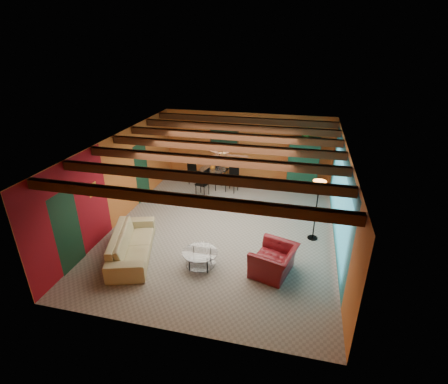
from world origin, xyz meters
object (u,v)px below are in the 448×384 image
(sofa, at_px, (132,244))
(armoire, at_px, (303,164))
(dining_table, at_px, (213,175))
(floor_lamp, at_px, (316,211))
(potted_plant, at_px, (306,133))
(vase, at_px, (213,159))
(coffee_table, at_px, (200,259))
(armchair, at_px, (274,261))

(sofa, bearing_deg, armoire, -55.32)
(dining_table, xyz_separation_m, armoire, (3.30, 0.76, 0.42))
(floor_lamp, relative_size, potted_plant, 3.42)
(potted_plant, xyz_separation_m, vase, (-3.30, -0.76, -1.01))
(coffee_table, relative_size, floor_lamp, 0.49)
(dining_table, bearing_deg, armchair, -58.89)
(armoire, height_order, vase, armoire)
(potted_plant, distance_m, vase, 3.53)
(armchair, xyz_separation_m, coffee_table, (-1.81, -0.19, -0.13))
(armchair, xyz_separation_m, armoire, (0.50, 5.40, 0.59))
(armoire, bearing_deg, sofa, -135.79)
(armchair, bearing_deg, floor_lamp, 168.46)
(sofa, distance_m, vase, 4.93)
(vase, bearing_deg, dining_table, 0.00)
(floor_lamp, distance_m, potted_plant, 3.82)
(coffee_table, distance_m, dining_table, 4.95)
(dining_table, bearing_deg, potted_plant, 12.92)
(armoire, bearing_deg, floor_lamp, -91.46)
(sofa, height_order, vase, vase)
(sofa, relative_size, potted_plant, 4.58)
(potted_plant, bearing_deg, floor_lamp, -82.84)
(sofa, xyz_separation_m, dining_table, (0.90, 4.78, 0.17))
(dining_table, height_order, floor_lamp, floor_lamp)
(armchair, height_order, potted_plant, potted_plant)
(sofa, relative_size, armchair, 2.20)
(armchair, relative_size, dining_table, 0.54)
(coffee_table, relative_size, vase, 4.78)
(coffee_table, distance_m, vase, 5.02)
(vase, bearing_deg, armchair, -58.89)
(sofa, height_order, floor_lamp, floor_lamp)
(dining_table, bearing_deg, armoire, 12.92)
(floor_lamp, xyz_separation_m, potted_plant, (-0.45, 3.58, 1.25))
(sofa, height_order, armoire, armoire)
(armchair, relative_size, armoire, 0.58)
(dining_table, relative_size, vase, 10.82)
(sofa, relative_size, floor_lamp, 1.34)
(sofa, xyz_separation_m, potted_plant, (4.20, 5.54, 1.80))
(sofa, relative_size, coffee_table, 2.71)
(sofa, xyz_separation_m, armchair, (3.70, 0.14, 0.00))
(armoire, height_order, potted_plant, potted_plant)
(armoire, relative_size, floor_lamp, 1.05)
(armchair, xyz_separation_m, dining_table, (-2.80, 4.64, 0.17))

